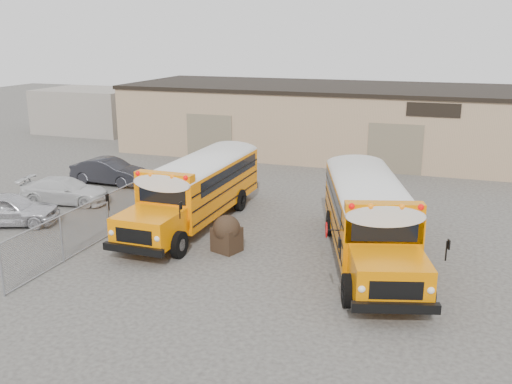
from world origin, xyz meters
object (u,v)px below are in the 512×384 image
(tarp_bundle, at_px, (227,233))
(car_white, at_px, (65,191))
(school_bus_right, at_px, (350,172))
(car_silver, at_px, (8,209))
(car_dark, at_px, (109,171))
(school_bus_left, at_px, (246,157))

(tarp_bundle, xyz_separation_m, car_white, (-9.97, 3.39, -0.10))
(school_bus_right, xyz_separation_m, tarp_bundle, (-3.39, -7.37, -1.01))
(car_silver, xyz_separation_m, car_dark, (0.21, 7.59, -0.02))
(school_bus_left, bearing_deg, car_dark, -167.07)
(tarp_bundle, bearing_deg, school_bus_right, 65.29)
(car_silver, xyz_separation_m, car_white, (0.26, 3.63, -0.09))
(car_white, bearing_deg, tarp_bundle, -118.88)
(car_white, distance_m, car_dark, 3.96)
(school_bus_left, distance_m, car_silver, 12.13)
(school_bus_left, bearing_deg, tarp_bundle, -74.56)
(car_silver, bearing_deg, car_dark, -22.46)
(school_bus_right, height_order, car_white, school_bus_right)
(school_bus_right, bearing_deg, car_dark, -179.92)
(car_white, relative_size, car_dark, 1.02)
(car_silver, bearing_deg, car_white, -24.90)
(school_bus_left, xyz_separation_m, school_bus_right, (5.90, -1.70, 0.05))
(school_bus_right, distance_m, car_silver, 15.63)
(school_bus_right, height_order, car_dark, school_bus_right)
(car_dark, bearing_deg, school_bus_right, -87.82)
(school_bus_left, bearing_deg, car_silver, -129.65)
(school_bus_left, height_order, car_white, school_bus_left)
(car_silver, distance_m, car_dark, 7.59)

